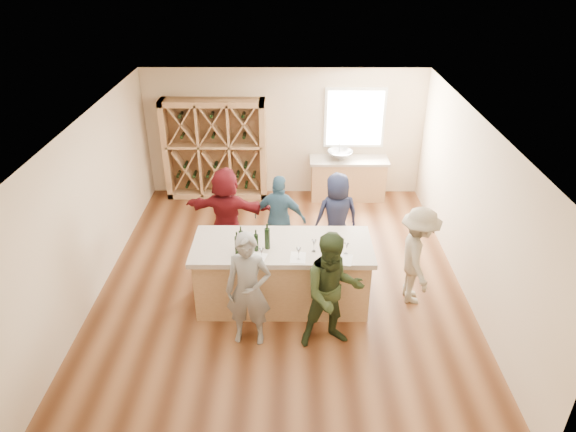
{
  "coord_description": "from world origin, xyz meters",
  "views": [
    {
      "loc": [
        0.15,
        -7.13,
        5.17
      ],
      "look_at": [
        0.1,
        0.2,
        1.15
      ],
      "focal_mm": 32.0,
      "sensor_mm": 36.0,
      "label": 1
    }
  ],
  "objects_px": {
    "wine_bottle_c": "(241,239)",
    "person_far_left": "(227,212)",
    "wine_bottle_d": "(256,243)",
    "wine_bottle_e": "(267,239)",
    "sink": "(340,155)",
    "person_far_mid": "(280,218)",
    "person_near_left": "(248,290)",
    "person_server": "(417,256)",
    "person_far_right": "(337,216)",
    "wine_bottle_b": "(237,246)",
    "tasting_counter_base": "(282,276)",
    "wine_rack": "(215,150)",
    "person_near_right": "(333,292)"
  },
  "relations": [
    {
      "from": "wine_rack",
      "to": "tasting_counter_base",
      "type": "xyz_separation_m",
      "value": [
        1.52,
        -3.83,
        -0.6
      ]
    },
    {
      "from": "wine_bottle_d",
      "to": "person_far_left",
      "type": "relative_size",
      "value": 0.16
    },
    {
      "from": "person_near_left",
      "to": "person_far_left",
      "type": "height_order",
      "value": "person_near_left"
    },
    {
      "from": "tasting_counter_base",
      "to": "wine_bottle_c",
      "type": "height_order",
      "value": "wine_bottle_c"
    },
    {
      "from": "sink",
      "to": "wine_bottle_c",
      "type": "relative_size",
      "value": 1.99
    },
    {
      "from": "wine_bottle_b",
      "to": "person_near_left",
      "type": "relative_size",
      "value": 0.17
    },
    {
      "from": "person_near_right",
      "to": "wine_bottle_e",
      "type": "bearing_deg",
      "value": 128.05
    },
    {
      "from": "wine_bottle_e",
      "to": "person_server",
      "type": "bearing_deg",
      "value": 5.07
    },
    {
      "from": "person_server",
      "to": "person_far_right",
      "type": "bearing_deg",
      "value": 42.51
    },
    {
      "from": "person_near_right",
      "to": "person_far_right",
      "type": "xyz_separation_m",
      "value": [
        0.23,
        2.32,
        -0.09
      ]
    },
    {
      "from": "wine_bottle_d",
      "to": "person_far_mid",
      "type": "height_order",
      "value": "person_far_mid"
    },
    {
      "from": "wine_bottle_c",
      "to": "person_far_right",
      "type": "xyz_separation_m",
      "value": [
        1.55,
        1.49,
        -0.41
      ]
    },
    {
      "from": "wine_bottle_e",
      "to": "wine_bottle_b",
      "type": "bearing_deg",
      "value": -159.13
    },
    {
      "from": "wine_bottle_c",
      "to": "person_near_right",
      "type": "bearing_deg",
      "value": -32.45
    },
    {
      "from": "wine_bottle_b",
      "to": "wine_bottle_e",
      "type": "bearing_deg",
      "value": 20.87
    },
    {
      "from": "person_far_mid",
      "to": "person_far_left",
      "type": "height_order",
      "value": "person_far_left"
    },
    {
      "from": "person_far_mid",
      "to": "wine_bottle_b",
      "type": "bearing_deg",
      "value": 85.19
    },
    {
      "from": "person_far_right",
      "to": "person_near_left",
      "type": "bearing_deg",
      "value": 45.96
    },
    {
      "from": "person_far_mid",
      "to": "person_far_left",
      "type": "distance_m",
      "value": 0.96
    },
    {
      "from": "wine_bottle_b",
      "to": "person_far_mid",
      "type": "height_order",
      "value": "person_far_mid"
    },
    {
      "from": "wine_bottle_c",
      "to": "person_far_left",
      "type": "relative_size",
      "value": 0.16
    },
    {
      "from": "sink",
      "to": "tasting_counter_base",
      "type": "relative_size",
      "value": 0.21
    },
    {
      "from": "person_server",
      "to": "person_far_left",
      "type": "bearing_deg",
      "value": 67.75
    },
    {
      "from": "sink",
      "to": "wine_rack",
      "type": "bearing_deg",
      "value": 178.51
    },
    {
      "from": "person_far_right",
      "to": "person_far_left",
      "type": "distance_m",
      "value": 1.95
    },
    {
      "from": "wine_bottle_b",
      "to": "wine_rack",
      "type": "bearing_deg",
      "value": 101.99
    },
    {
      "from": "person_near_left",
      "to": "wine_bottle_e",
      "type": "bearing_deg",
      "value": 76.87
    },
    {
      "from": "wine_bottle_d",
      "to": "person_server",
      "type": "distance_m",
      "value": 2.51
    },
    {
      "from": "wine_bottle_b",
      "to": "person_far_mid",
      "type": "distance_m",
      "value": 1.75
    },
    {
      "from": "tasting_counter_base",
      "to": "person_far_mid",
      "type": "bearing_deg",
      "value": 92.74
    },
    {
      "from": "person_near_left",
      "to": "person_near_right",
      "type": "height_order",
      "value": "person_near_right"
    },
    {
      "from": "wine_bottle_d",
      "to": "person_far_left",
      "type": "height_order",
      "value": "person_far_left"
    },
    {
      "from": "wine_bottle_e",
      "to": "sink",
      "type": "bearing_deg",
      "value": 70.13
    },
    {
      "from": "wine_bottle_e",
      "to": "person_near_left",
      "type": "relative_size",
      "value": 0.19
    },
    {
      "from": "person_near_right",
      "to": "person_far_left",
      "type": "distance_m",
      "value": 2.92
    },
    {
      "from": "wine_bottle_b",
      "to": "person_server",
      "type": "bearing_deg",
      "value": 7.66
    },
    {
      "from": "wine_bottle_c",
      "to": "person_far_mid",
      "type": "xyz_separation_m",
      "value": [
        0.54,
        1.4,
        -0.42
      ]
    },
    {
      "from": "person_far_mid",
      "to": "person_far_right",
      "type": "height_order",
      "value": "person_far_right"
    },
    {
      "from": "wine_bottle_e",
      "to": "person_far_right",
      "type": "distance_m",
      "value": 1.96
    },
    {
      "from": "sink",
      "to": "wine_bottle_e",
      "type": "xyz_separation_m",
      "value": [
        -1.4,
        -3.87,
        0.23
      ]
    },
    {
      "from": "wine_bottle_c",
      "to": "wine_bottle_d",
      "type": "relative_size",
      "value": 1.01
    },
    {
      "from": "wine_rack",
      "to": "wine_bottle_d",
      "type": "relative_size",
      "value": 8.16
    },
    {
      "from": "wine_bottle_e",
      "to": "person_near_left",
      "type": "height_order",
      "value": "person_near_left"
    },
    {
      "from": "person_far_left",
      "to": "wine_rack",
      "type": "bearing_deg",
      "value": -70.42
    },
    {
      "from": "wine_rack",
      "to": "wine_bottle_c",
      "type": "distance_m",
      "value": 4.02
    },
    {
      "from": "wine_bottle_d",
      "to": "wine_bottle_e",
      "type": "distance_m",
      "value": 0.18
    },
    {
      "from": "wine_rack",
      "to": "person_far_right",
      "type": "bearing_deg",
      "value": -44.64
    },
    {
      "from": "person_near_left",
      "to": "person_server",
      "type": "xyz_separation_m",
      "value": [
        2.54,
        0.96,
        -0.06
      ]
    },
    {
      "from": "wine_bottle_b",
      "to": "person_near_right",
      "type": "xyz_separation_m",
      "value": [
        1.35,
        -0.65,
        -0.33
      ]
    },
    {
      "from": "wine_bottle_c",
      "to": "person_near_right",
      "type": "height_order",
      "value": "person_near_right"
    }
  ]
}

